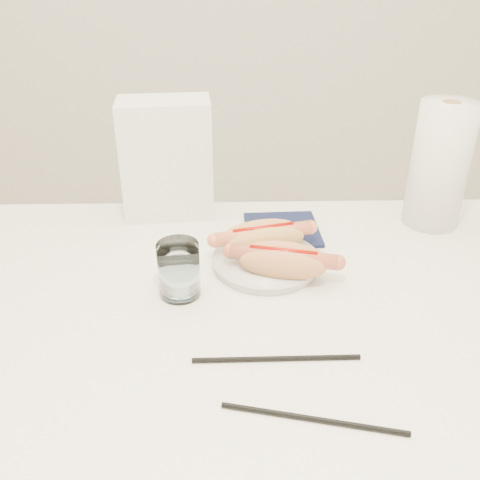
{
  "coord_description": "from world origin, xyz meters",
  "views": [
    {
      "loc": [
        -0.03,
        -0.75,
        1.29
      ],
      "look_at": [
        -0.0,
        0.09,
        0.82
      ],
      "focal_mm": 39.85,
      "sensor_mm": 36.0,
      "label": 1
    }
  ],
  "objects_px": {
    "plate": "(266,263)",
    "paper_towel_roll": "(440,165)",
    "table": "(244,329)",
    "hotdog_right": "(283,261)",
    "hotdog_left": "(263,237)",
    "napkin_box": "(167,159)",
    "water_glass": "(179,270)"
  },
  "relations": [
    {
      "from": "paper_towel_roll",
      "to": "hotdog_right",
      "type": "bearing_deg",
      "value": -147.42
    },
    {
      "from": "hotdog_left",
      "to": "napkin_box",
      "type": "distance_m",
      "value": 0.29
    },
    {
      "from": "napkin_box",
      "to": "paper_towel_roll",
      "type": "bearing_deg",
      "value": -10.95
    },
    {
      "from": "napkin_box",
      "to": "hotdog_left",
      "type": "bearing_deg",
      "value": -49.41
    },
    {
      "from": "plate",
      "to": "paper_towel_roll",
      "type": "xyz_separation_m",
      "value": [
        0.37,
        0.17,
        0.12
      ]
    },
    {
      "from": "water_glass",
      "to": "paper_towel_roll",
      "type": "xyz_separation_m",
      "value": [
        0.53,
        0.26,
        0.08
      ]
    },
    {
      "from": "napkin_box",
      "to": "paper_towel_roll",
      "type": "height_order",
      "value": "paper_towel_roll"
    },
    {
      "from": "hotdog_right",
      "to": "paper_towel_roll",
      "type": "distance_m",
      "value": 0.42
    },
    {
      "from": "hotdog_left",
      "to": "water_glass",
      "type": "height_order",
      "value": "water_glass"
    },
    {
      "from": "water_glass",
      "to": "table",
      "type": "bearing_deg",
      "value": -13.83
    },
    {
      "from": "plate",
      "to": "paper_towel_roll",
      "type": "height_order",
      "value": "paper_towel_roll"
    },
    {
      "from": "plate",
      "to": "hotdog_left",
      "type": "distance_m",
      "value": 0.05
    },
    {
      "from": "water_glass",
      "to": "paper_towel_roll",
      "type": "relative_size",
      "value": 0.38
    },
    {
      "from": "table",
      "to": "paper_towel_roll",
      "type": "height_order",
      "value": "paper_towel_roll"
    },
    {
      "from": "hotdog_left",
      "to": "hotdog_right",
      "type": "distance_m",
      "value": 0.09
    },
    {
      "from": "napkin_box",
      "to": "paper_towel_roll",
      "type": "relative_size",
      "value": 0.97
    },
    {
      "from": "plate",
      "to": "hotdog_right",
      "type": "relative_size",
      "value": 1.01
    },
    {
      "from": "hotdog_right",
      "to": "napkin_box",
      "type": "bearing_deg",
      "value": 142.46
    },
    {
      "from": "hotdog_right",
      "to": "napkin_box",
      "type": "xyz_separation_m",
      "value": [
        -0.23,
        0.28,
        0.09
      ]
    },
    {
      "from": "table",
      "to": "hotdog_right",
      "type": "relative_size",
      "value": 6.15
    },
    {
      "from": "plate",
      "to": "water_glass",
      "type": "distance_m",
      "value": 0.18
    },
    {
      "from": "water_glass",
      "to": "napkin_box",
      "type": "height_order",
      "value": "napkin_box"
    },
    {
      "from": "table",
      "to": "hotdog_left",
      "type": "height_order",
      "value": "hotdog_left"
    },
    {
      "from": "napkin_box",
      "to": "water_glass",
      "type": "bearing_deg",
      "value": -86.67
    },
    {
      "from": "water_glass",
      "to": "paper_towel_roll",
      "type": "height_order",
      "value": "paper_towel_roll"
    },
    {
      "from": "plate",
      "to": "water_glass",
      "type": "relative_size",
      "value": 1.97
    },
    {
      "from": "table",
      "to": "plate",
      "type": "xyz_separation_m",
      "value": [
        0.05,
        0.11,
        0.07
      ]
    },
    {
      "from": "plate",
      "to": "hotdog_left",
      "type": "bearing_deg",
      "value": 95.1
    },
    {
      "from": "plate",
      "to": "paper_towel_roll",
      "type": "bearing_deg",
      "value": 25.13
    },
    {
      "from": "plate",
      "to": "water_glass",
      "type": "height_order",
      "value": "water_glass"
    },
    {
      "from": "hotdog_left",
      "to": "napkin_box",
      "type": "xyz_separation_m",
      "value": [
        -0.2,
        0.2,
        0.09
      ]
    },
    {
      "from": "plate",
      "to": "paper_towel_roll",
      "type": "distance_m",
      "value": 0.43
    }
  ]
}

